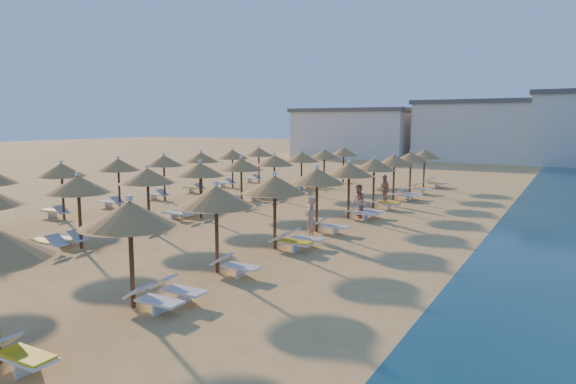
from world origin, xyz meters
The scene contains 9 objects.
ground centered at (0.00, 0.00, 0.00)m, with size 220.00×220.00×0.00m, color tan.
hotel_blocks centered at (3.05, 46.97, 3.70)m, with size 44.72×9.52×8.10m.
parasol_row_east centered at (3.48, 1.93, 2.35)m, with size 2.51×37.47×2.87m.
parasol_row_west centered at (-2.83, 1.93, 2.35)m, with size 2.51×37.47×2.87m.
parasol_row_inland centered at (-8.43, 3.67, 2.35)m, with size 2.51×26.98×2.87m.
loungers centered at (-1.44, 2.18, 0.34)m, with size 14.91×36.41×0.66m.
beachgoer_b centered at (3.81, 5.90, 0.82)m, with size 0.79×0.62×1.63m, color tan.
beachgoer_c centered at (3.57, 10.46, 0.85)m, with size 1.00×0.42×1.71m, color tan.
beachgoer_a centered at (3.93, 0.46, 0.86)m, with size 0.62×0.41×1.71m, color tan.
Camera 1 is at (13.05, -17.52, 4.65)m, focal length 32.00 mm.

